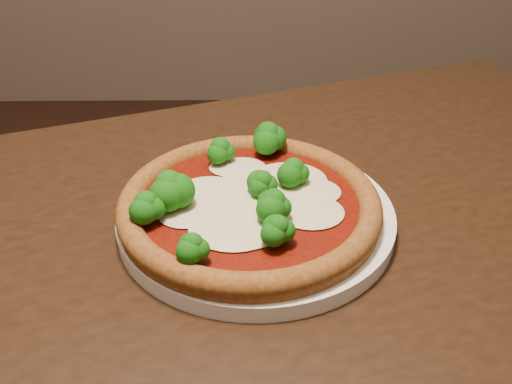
{
  "coord_description": "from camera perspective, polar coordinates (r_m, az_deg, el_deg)",
  "views": [
    {
      "loc": [
        0.2,
        -0.5,
        1.12
      ],
      "look_at": [
        0.21,
        0.0,
        0.79
      ],
      "focal_mm": 40.0,
      "sensor_mm": 36.0,
      "label": 1
    }
  ],
  "objects": [
    {
      "name": "dining_table",
      "position": [
        0.64,
        -5.85,
        -13.96
      ],
      "size": [
        1.47,
        1.12,
        0.75
      ],
      "rotation": [
        0.0,
        0.0,
        0.35
      ],
      "color": "black",
      "rests_on": "floor"
    },
    {
      "name": "plate",
      "position": [
        0.61,
        0.0,
        -2.42
      ],
      "size": [
        0.3,
        0.3,
        0.02
      ],
      "primitive_type": "cylinder",
      "color": "white",
      "rests_on": "dining_table"
    },
    {
      "name": "pizza",
      "position": [
        0.59,
        -0.9,
        -0.93
      ],
      "size": [
        0.28,
        0.28,
        0.06
      ],
      "rotation": [
        0.0,
        0.0,
        0.27
      ],
      "color": "brown",
      "rests_on": "plate"
    }
  ]
}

